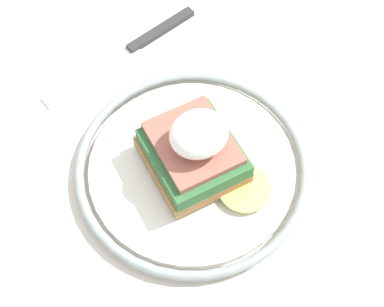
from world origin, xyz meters
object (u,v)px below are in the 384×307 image
(plate, at_px, (192,167))
(sandwich, at_px, (195,151))
(fork, at_px, (264,307))
(knife, at_px, (134,47))

(plate, xyz_separation_m, sandwich, (-0.00, -0.00, 0.04))
(fork, distance_m, knife, 0.33)
(sandwich, distance_m, fork, 0.16)
(plate, distance_m, sandwich, 0.04)
(sandwich, xyz_separation_m, knife, (0.18, -0.01, -0.04))
(sandwich, relative_size, fork, 0.84)
(plate, distance_m, knife, 0.18)
(fork, bearing_deg, sandwich, -3.92)
(plate, height_order, knife, plate)
(fork, relative_size, knife, 0.69)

